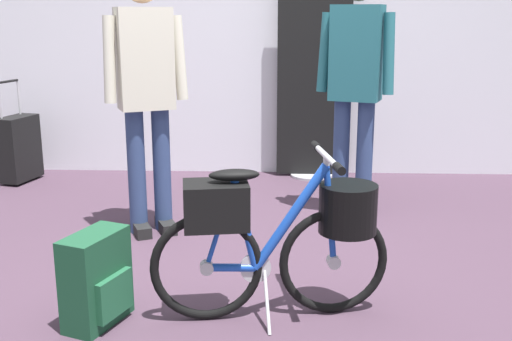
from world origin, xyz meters
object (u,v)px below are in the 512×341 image
object	(u,v)px
folding_bike_foreground	(281,231)
rolling_suitcase	(19,148)
visitor_browsing	(356,79)
backpack_on_floor	(97,280)
floor_banner_stand	(313,93)
visitor_near_wall	(146,86)

from	to	relation	value
folding_bike_foreground	rolling_suitcase	distance (m)	3.12
visitor_browsing	backpack_on_floor	distance (m)	2.18
floor_banner_stand	folding_bike_foreground	world-z (taller)	floor_banner_stand
folding_bike_foreground	visitor_browsing	size ratio (longest dim) A/B	0.65
rolling_suitcase	visitor_browsing	bearing A→B (deg)	-16.51
folding_bike_foreground	backpack_on_floor	bearing A→B (deg)	-172.62
floor_banner_stand	visitor_browsing	world-z (taller)	visitor_browsing
visitor_browsing	rolling_suitcase	world-z (taller)	visitor_browsing
rolling_suitcase	floor_banner_stand	bearing A→B (deg)	6.38
floor_banner_stand	visitor_near_wall	bearing A→B (deg)	-127.44
visitor_near_wall	rolling_suitcase	bearing A→B (deg)	139.00
folding_bike_foreground	visitor_near_wall	bearing A→B (deg)	126.28
visitor_browsing	rolling_suitcase	bearing A→B (deg)	163.49
visitor_near_wall	backpack_on_floor	bearing A→B (deg)	-89.25
folding_bike_foreground	visitor_browsing	xyz separation A→B (m)	(0.48, 1.49, 0.52)
floor_banner_stand	folding_bike_foreground	bearing A→B (deg)	-95.80
backpack_on_floor	visitor_browsing	bearing A→B (deg)	51.20
floor_banner_stand	backpack_on_floor	distance (m)	2.89
visitor_near_wall	backpack_on_floor	distance (m)	1.42
visitor_browsing	rolling_suitcase	distance (m)	2.81
visitor_browsing	backpack_on_floor	world-z (taller)	visitor_browsing
folding_bike_foreground	floor_banner_stand	bearing A→B (deg)	84.20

